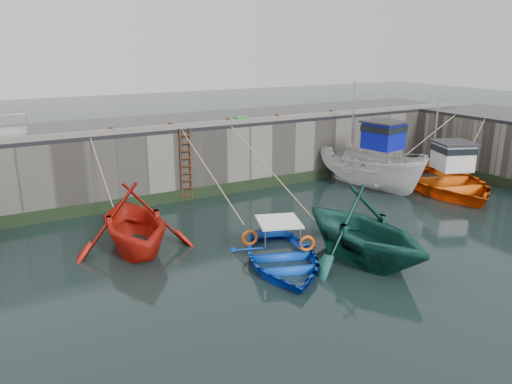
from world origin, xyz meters
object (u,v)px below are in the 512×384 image
ladder (186,165)px  bollard_b (170,126)px  boat_near_white (135,248)px  bollard_c (228,121)px  bollard_a (111,131)px  bollard_d (277,117)px  boat_far_white (371,167)px  bollard_e (331,113)px  boat_far_orange (444,180)px  boat_near_blue (282,264)px  fish_crate (241,120)px  boat_near_blacktrim (361,259)px

ladder → bollard_b: size_ratio=11.43×
boat_near_white → bollard_c: size_ratio=17.14×
ladder → bollard_a: bearing=173.6°
bollard_d → bollard_b: bearing=180.0°
boat_far_white → bollard_a: boat_far_white is taller
bollard_c → bollard_d: size_ratio=1.00×
bollard_b → bollard_d: bearing=0.0°
boat_near_white → bollard_e: bollard_e is taller
boat_far_orange → bollard_a: boat_far_orange is taller
boat_near_white → boat_far_white: bearing=13.9°
boat_near_blue → boat_far_white: bearing=51.8°
ladder → bollard_b: 1.81m
boat_near_white → fish_crate: size_ratio=9.06×
boat_far_orange → boat_near_white: bearing=-159.4°
boat_near_blacktrim → bollard_b: bollard_b is taller
boat_far_orange → boat_far_white: bearing=166.0°
boat_near_blue → bollard_b: bearing=113.5°
bollard_a → bollard_d: 7.80m
ladder → bollard_b: (-0.50, 0.34, 1.71)m
bollard_e → fish_crate: bearing=179.4°
fish_crate → bollard_a: (-5.93, -0.05, -0.00)m
ladder → bollard_c: 2.81m
boat_near_white → bollard_e: 12.82m
bollard_b → bollard_e: 8.50m
boat_near_white → fish_crate: 8.57m
boat_far_white → bollard_d: (-3.67, 2.67, 2.31)m
boat_far_white → bollard_e: size_ratio=22.65×
boat_near_blacktrim → bollard_e: bearing=54.7°
boat_far_orange → bollard_a: bearing=-176.8°
boat_far_orange → bollard_d: 8.42m
boat_near_white → boat_near_blue: 5.07m
boat_far_orange → bollard_c: bearing=174.1°
ladder → boat_far_white: bearing=-15.4°
bollard_b → boat_far_orange: bearing=-21.5°
bollard_b → bollard_c: (2.70, 0.00, 0.00)m
boat_far_white → bollard_c: 7.19m
boat_near_white → bollard_e: (11.55, 4.47, 3.30)m
fish_crate → bollard_d: 1.87m
boat_near_white → boat_far_white: (12.02, 1.81, 0.99)m
boat_far_orange → fish_crate: (-8.31, 4.68, 2.84)m
boat_near_blacktrim → bollard_e: 10.98m
boat_far_white → boat_near_white: bearing=177.4°
boat_near_blue → bollard_c: bearing=94.5°
ladder → bollard_b: bearing=146.1°
boat_near_blue → boat_far_white: size_ratio=0.72×
boat_far_orange → bollard_a: 15.24m
bollard_c → boat_far_white: bearing=-23.1°
boat_near_blacktrim → bollard_a: 10.98m
bollard_d → fish_crate: bearing=178.5°
bollard_a → bollard_e: 11.00m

